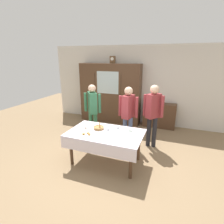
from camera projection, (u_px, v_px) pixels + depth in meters
name	position (u px, v px, depth m)	size (l,w,h in m)	color
ground_plane	(109.00, 157.00, 4.24)	(12.00, 12.00, 0.00)	#846B4C
back_wall	(137.00, 85.00, 6.19)	(6.40, 0.10, 2.70)	silver
dining_table	(105.00, 137.00, 3.84)	(1.63, 1.00, 0.74)	#4C3321
wall_cabinet	(110.00, 93.00, 6.33)	(2.19, 0.46, 2.10)	#4C3321
mantel_clock	(113.00, 60.00, 5.94)	(0.18, 0.11, 0.24)	brown
bookshelf_low	(159.00, 115.00, 5.96)	(1.06, 0.35, 0.83)	#4C3321
book_stack	(160.00, 102.00, 5.82)	(0.19, 0.23, 0.08)	#664C7A
tea_cup_far_left	(118.00, 127.00, 4.04)	(0.13, 0.13, 0.06)	white
tea_cup_back_edge	(130.00, 130.00, 3.87)	(0.13, 0.13, 0.06)	silver
tea_cup_near_right	(108.00, 129.00, 3.95)	(0.13, 0.13, 0.06)	white
tea_cup_mid_right	(86.00, 127.00, 4.05)	(0.13, 0.13, 0.06)	white
bread_basket	(99.00, 128.00, 4.01)	(0.24, 0.24, 0.16)	#9E7542
pastry_plate	(87.00, 135.00, 3.70)	(0.28, 0.28, 0.05)	white
spoon_far_right	(104.00, 133.00, 3.78)	(0.12, 0.02, 0.01)	silver
spoon_mid_left	(126.00, 140.00, 3.47)	(0.12, 0.02, 0.01)	silver
person_beside_shelf	(93.00, 107.00, 4.95)	(0.52, 0.41, 1.60)	#33704C
person_near_right_end	(153.00, 110.00, 4.47)	(0.52, 0.41, 1.66)	#232328
person_by_cabinet	(128.00, 111.00, 4.55)	(0.52, 0.40, 1.60)	slate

